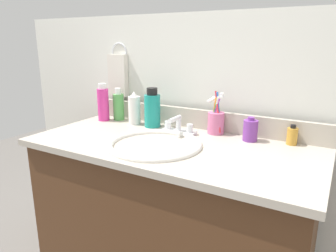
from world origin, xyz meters
The scene contains 15 objects.
vanity_cabinet centered at (0.00, 0.00, 0.37)m, with size 1.12×0.50×0.75m, color #4C2D19.
countertop centered at (0.00, 0.00, 0.76)m, with size 1.16×0.55×0.03m, color #B2A899.
backsplash centered at (0.00, 0.26, 0.82)m, with size 1.16×0.02×0.09m, color #B2A899.
back_wall centered at (0.00, 0.32, 0.65)m, with size 2.26×0.04×1.30m, color silver.
towel_ring centered at (-0.48, 0.30, 1.12)m, with size 0.10×0.10×0.01m, color silver.
hand_towel centered at (-0.48, 0.28, 1.00)m, with size 0.11×0.04×0.22m, color silver.
sink_basin centered at (-0.04, -0.06, 0.75)m, with size 0.37×0.37×0.11m.
faucet centered at (-0.04, 0.14, 0.80)m, with size 0.16×0.10×0.08m.
bottle_lotion_white centered at (-0.30, 0.18, 0.85)m, with size 0.06×0.06×0.16m.
bottle_mouthwash_teal centered at (-0.20, 0.18, 0.86)m, with size 0.08×0.08×0.19m.
bottle_cream_purple centered at (0.27, 0.19, 0.82)m, with size 0.06×0.06×0.10m.
bottle_oil_amber centered at (0.42, 0.23, 0.81)m, with size 0.04×0.04×0.08m.
bottle_toner_green centered at (-0.42, 0.21, 0.85)m, with size 0.06×0.06×0.17m.
bottle_soap_pink centered at (-0.48, 0.16, 0.86)m, with size 0.06×0.06×0.19m.
cup_pink centered at (0.10, 0.22, 0.83)m, with size 0.08×0.07×0.19m.
Camera 1 is at (0.58, -1.04, 1.17)m, focal length 33.40 mm.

